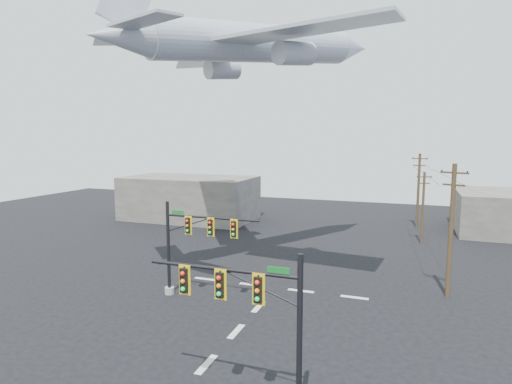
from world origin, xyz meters
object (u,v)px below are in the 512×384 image
at_px(airliner, 257,44).
at_px(signal_mast_far, 190,244).
at_px(utility_pole_a, 451,228).
at_px(utility_pole_b, 423,206).
at_px(utility_pole_c, 418,189).
at_px(signal_mast_near, 259,321).

bearing_deg(airliner, signal_mast_far, -160.47).
distance_m(utility_pole_a, utility_pole_b, 16.54).
distance_m(utility_pole_c, airliner, 30.37).
bearing_deg(signal_mast_far, utility_pole_b, 54.77).
relative_size(signal_mast_far, utility_pole_a, 0.76).
distance_m(signal_mast_far, airliner, 17.92).
height_order(utility_pole_c, airliner, airliner).
distance_m(signal_mast_far, utility_pole_b, 28.01).
relative_size(signal_mast_near, utility_pole_a, 0.74).
height_order(signal_mast_far, utility_pole_b, utility_pole_b).
distance_m(signal_mast_near, utility_pole_a, 19.06).
bearing_deg(signal_mast_far, utility_pole_a, 20.06).
distance_m(utility_pole_b, airliner, 25.14).
bearing_deg(signal_mast_near, utility_pole_b, 77.89).
height_order(utility_pole_b, airliner, airliner).
xyz_separation_m(utility_pole_c, airliner, (-13.77, -22.90, 14.43)).
xyz_separation_m(signal_mast_far, utility_pole_b, (16.16, 22.88, 0.14)).
bearing_deg(signal_mast_far, signal_mast_near, -49.51).
height_order(utility_pole_a, airliner, airliner).
relative_size(utility_pole_b, utility_pole_c, 0.82).
xyz_separation_m(signal_mast_near, airliner, (-6.99, 19.37, 15.45)).
distance_m(signal_mast_near, airliner, 25.75).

